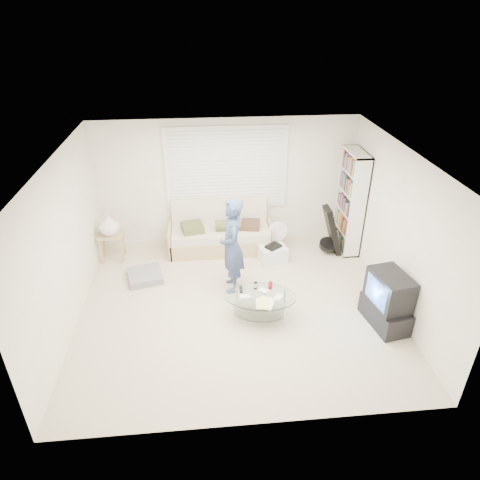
{
  "coord_description": "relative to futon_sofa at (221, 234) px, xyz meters",
  "views": [
    {
      "loc": [
        -0.49,
        -5.53,
        4.35
      ],
      "look_at": [
        0.08,
        0.3,
        1.05
      ],
      "focal_mm": 32.0,
      "sensor_mm": 36.0,
      "label": 1
    }
  ],
  "objects": [
    {
      "name": "guitar_case",
      "position": [
        2.11,
        -0.39,
        0.11
      ],
      "size": [
        0.4,
        0.36,
        0.96
      ],
      "color": "black",
      "rests_on": "ground"
    },
    {
      "name": "futon_sofa",
      "position": [
        0.0,
        0.0,
        0.0
      ],
      "size": [
        2.01,
        0.81,
        0.98
      ],
      "color": "tan",
      "rests_on": "ground"
    },
    {
      "name": "room_shell",
      "position": [
        0.16,
        -1.39,
        1.31
      ],
      "size": [
        5.02,
        4.52,
        2.51
      ],
      "color": "silver",
      "rests_on": "ground"
    },
    {
      "name": "floor_fan",
      "position": [
        1.11,
        -0.21,
        0.05
      ],
      "size": [
        0.4,
        0.26,
        0.64
      ],
      "color": "white",
      "rests_on": "ground"
    },
    {
      "name": "tv_unit",
      "position": [
        2.35,
        -2.52,
        0.11
      ],
      "size": [
        0.57,
        0.87,
        0.88
      ],
      "color": "black",
      "rests_on": "ground"
    },
    {
      "name": "storage_bin",
      "position": [
        0.96,
        -0.58,
        -0.17
      ],
      "size": [
        0.55,
        0.43,
        0.34
      ],
      "color": "white",
      "rests_on": "ground"
    },
    {
      "name": "window_blinds",
      "position": [
        0.16,
        0.33,
        1.23
      ],
      "size": [
        2.32,
        0.08,
        1.62
      ],
      "color": "silver",
      "rests_on": "ground"
    },
    {
      "name": "bookshelf",
      "position": [
        2.48,
        -0.2,
        0.67
      ],
      "size": [
        0.31,
        0.83,
        1.98
      ],
      "color": "white",
      "rests_on": "ground"
    },
    {
      "name": "ground",
      "position": [
        0.16,
        -1.87,
        -0.32
      ],
      "size": [
        5.0,
        5.0,
        0.0
      ],
      "primitive_type": "plane",
      "color": "#B4A98C",
      "rests_on": "ground"
    },
    {
      "name": "grey_floor_pillow",
      "position": [
        -1.4,
        -0.96,
        -0.26
      ],
      "size": [
        0.69,
        0.69,
        0.13
      ],
      "primitive_type": "cube",
      "rotation": [
        0.0,
        0.0,
        0.24
      ],
      "color": "slate",
      "rests_on": "ground"
    },
    {
      "name": "side_table",
      "position": [
        -2.06,
        -0.2,
        0.37
      ],
      "size": [
        0.47,
        0.38,
        0.93
      ],
      "color": "tan",
      "rests_on": "ground"
    },
    {
      "name": "standing_person",
      "position": [
        0.12,
        -1.38,
        0.51
      ],
      "size": [
        0.41,
        0.61,
        1.66
      ],
      "primitive_type": "imported",
      "rotation": [
        0.0,
        0.0,
        -1.56
      ],
      "color": "navy",
      "rests_on": "ground"
    },
    {
      "name": "coffee_table",
      "position": [
        0.48,
        -2.19,
        0.01
      ],
      "size": [
        1.22,
        0.9,
        0.53
      ],
      "color": "silver",
      "rests_on": "ground"
    }
  ]
}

